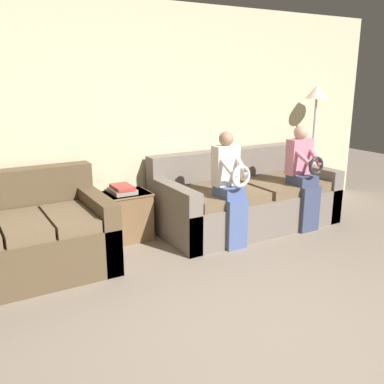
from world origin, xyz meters
name	(u,v)px	position (x,y,z in m)	size (l,w,h in m)	color
ground_plane	(320,370)	(0.00, 0.00, 0.00)	(14.00, 14.00, 0.00)	gray
wall_back	(130,121)	(0.00, 2.92, 1.27)	(7.21, 0.06, 2.55)	beige
couch_main	(244,200)	(1.22, 2.39, 0.31)	(2.16, 1.00, 0.88)	#70665B
couch_side	(23,239)	(-1.32, 2.37, 0.32)	(1.52, 0.99, 0.90)	brown
child_left_seated	(230,185)	(0.70, 1.97, 0.66)	(0.28, 0.36, 1.21)	#475B8E
child_right_seated	(303,174)	(1.74, 1.97, 0.66)	(0.31, 0.37, 1.21)	#384260
side_shelf	(124,216)	(-0.22, 2.67, 0.27)	(0.56, 0.41, 0.53)	brown
book_stack	(122,189)	(-0.22, 2.68, 0.57)	(0.24, 0.32, 0.09)	gray
floor_lamp	(316,107)	(2.57, 2.65, 1.36)	(0.29, 0.29, 1.64)	#2D2B28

